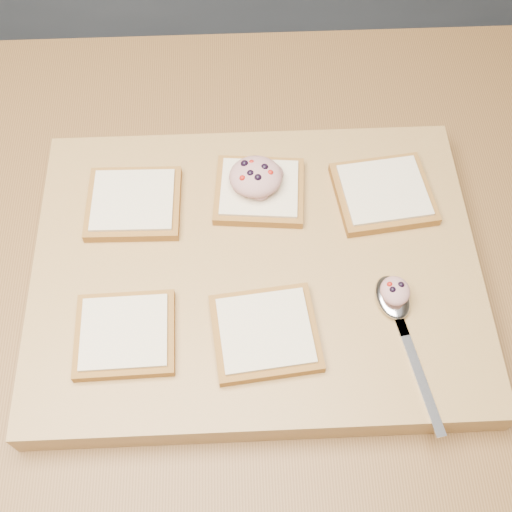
{
  "coord_description": "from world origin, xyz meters",
  "views": [
    {
      "loc": [
        -0.07,
        -0.43,
        1.6
      ],
      "look_at": [
        -0.06,
        -0.05,
        0.96
      ],
      "focal_mm": 45.0,
      "sensor_mm": 36.0,
      "label": 1
    }
  ],
  "objects": [
    {
      "name": "bread_far_left",
      "position": [
        -0.21,
        0.04,
        0.95
      ],
      "size": [
        0.12,
        0.11,
        0.02
      ],
      "color": "#A26C2A",
      "rests_on": "cutting_board"
    },
    {
      "name": "spoon",
      "position": [
        0.1,
        -0.12,
        0.95
      ],
      "size": [
        0.06,
        0.19,
        0.01
      ],
      "color": "silver",
      "rests_on": "cutting_board"
    },
    {
      "name": "bread_far_center",
      "position": [
        -0.05,
        0.05,
        0.95
      ],
      "size": [
        0.12,
        0.11,
        0.02
      ],
      "color": "#A26C2A",
      "rests_on": "cutting_board"
    },
    {
      "name": "tuna_salad_dollop",
      "position": [
        -0.05,
        0.06,
        0.97
      ],
      "size": [
        0.07,
        0.06,
        0.03
      ],
      "color": "tan",
      "rests_on": "bread_far_center"
    },
    {
      "name": "bread_near_left",
      "position": [
        -0.21,
        -0.14,
        0.95
      ],
      "size": [
        0.11,
        0.1,
        0.02
      ],
      "color": "#A26C2A",
      "rests_on": "cutting_board"
    },
    {
      "name": "spoon_salad",
      "position": [
        0.1,
        -0.1,
        0.96
      ],
      "size": [
        0.03,
        0.04,
        0.02
      ],
      "color": "tan",
      "rests_on": "spoon"
    },
    {
      "name": "cutting_board",
      "position": [
        -0.06,
        -0.05,
        0.92
      ],
      "size": [
        0.53,
        0.4,
        0.04
      ],
      "primitive_type": "cube",
      "color": "tan",
      "rests_on": "island_counter"
    },
    {
      "name": "bread_near_center",
      "position": [
        -0.05,
        -0.14,
        0.95
      ],
      "size": [
        0.13,
        0.12,
        0.02
      ],
      "color": "#A26C2A",
      "rests_on": "cutting_board"
    },
    {
      "name": "bread_far_right",
      "position": [
        0.11,
        0.04,
        0.95
      ],
      "size": [
        0.13,
        0.12,
        0.02
      ],
      "color": "#A26C2A",
      "rests_on": "cutting_board"
    },
    {
      "name": "island_counter",
      "position": [
        0.0,
        0.0,
        0.45
      ],
      "size": [
        2.0,
        0.8,
        0.9
      ],
      "color": "slate",
      "rests_on": "ground"
    },
    {
      "name": "ground",
      "position": [
        0.0,
        0.0,
        0.0
      ],
      "size": [
        4.0,
        4.0,
        0.0
      ],
      "primitive_type": "plane",
      "color": "#515459",
      "rests_on": "ground"
    }
  ]
}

